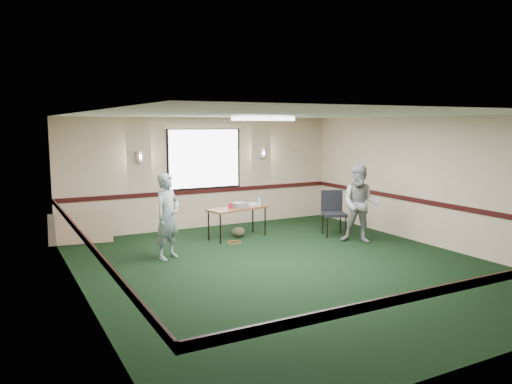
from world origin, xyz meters
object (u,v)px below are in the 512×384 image
folding_table (237,210)px  person_left (168,216)px  conference_chair (333,209)px  projector (240,205)px  person_right (360,204)px

folding_table → person_left: (-1.91, -0.93, 0.18)m
conference_chair → person_left: bearing=-155.5°
folding_table → person_left: size_ratio=0.90×
conference_chair → person_left: person_left is taller
person_left → projector: bearing=-6.2°
folding_table → projector: (0.06, 0.01, 0.10)m
folding_table → person_right: 2.69m
conference_chair → person_right: 0.90m
folding_table → conference_chair: size_ratio=1.42×
projector → person_right: (2.08, -1.63, 0.10)m
conference_chair → person_right: (0.06, -0.87, 0.24)m
person_left → person_right: person_right is taller
person_left → person_right: size_ratio=0.97×
projector → conference_chair: conference_chair is taller
person_left → person_right: bearing=-41.2°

